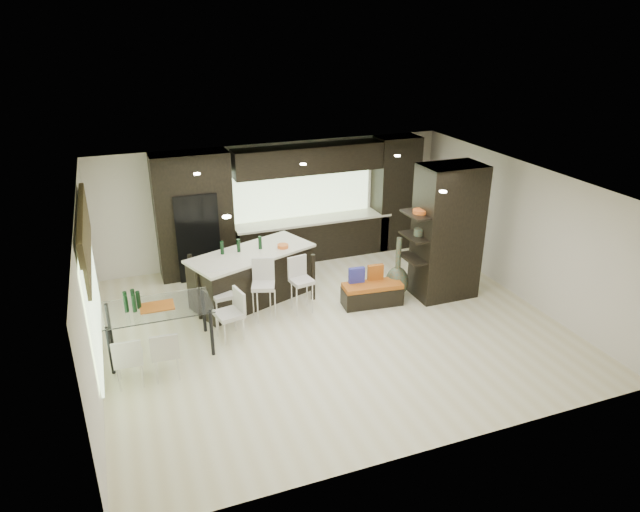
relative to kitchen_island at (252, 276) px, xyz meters
name	(u,v)px	position (x,y,z in m)	size (l,w,h in m)	color
ground	(331,325)	(1.08, -1.53, -0.51)	(8.00, 8.00, 0.00)	beige
back_wall	(275,202)	(1.08, 1.97, 0.84)	(8.00, 0.02, 2.70)	silver
left_wall	(89,294)	(-2.92, -1.53, 0.84)	(0.02, 7.00, 2.70)	silver
right_wall	(519,230)	(5.08, -1.53, 0.84)	(0.02, 7.00, 2.70)	silver
ceiling	(333,183)	(1.08, -1.53, 2.19)	(8.00, 7.00, 0.02)	white
window_left	(92,288)	(-2.88, -1.33, 0.84)	(0.04, 3.20, 1.90)	#B2D199
window_back	(301,191)	(1.68, 1.93, 1.04)	(3.40, 0.04, 1.20)	#B2D199
stone_accent	(84,234)	(-2.85, -1.33, 1.74)	(0.08, 3.00, 0.80)	brown
ceiling_spots	(327,181)	(1.08, -1.28, 2.17)	(4.00, 3.00, 0.02)	white
back_cabinetry	(301,203)	(1.58, 1.64, 0.84)	(6.80, 0.68, 2.70)	black
refrigerator	(196,234)	(-0.82, 1.59, 0.44)	(0.90, 0.68, 1.90)	black
partition_column	(447,232)	(3.68, -1.13, 0.84)	(1.20, 0.80, 2.70)	black
kitchen_island	(252,276)	(0.00, 0.00, 0.00)	(2.46, 1.06, 1.03)	black
stool_left	(223,304)	(-0.76, -0.81, -0.09)	(0.37, 0.37, 0.84)	beige
stool_mid	(264,296)	(0.00, -0.84, -0.05)	(0.41, 0.41, 0.93)	beige
stool_right	(302,290)	(0.76, -0.82, -0.07)	(0.39, 0.39, 0.88)	beige
bench	(372,294)	(2.14, -1.05, -0.29)	(1.17, 0.45, 0.45)	black
floor_vase	(398,267)	(2.77, -0.89, 0.12)	(0.46, 0.46, 1.26)	#434C37
dining_table	(160,329)	(-1.94, -1.33, -0.09)	(1.76, 0.99, 0.85)	white
chair_near	(166,355)	(-1.94, -2.11, -0.12)	(0.42, 0.42, 0.78)	beige
chair_far	(129,362)	(-2.49, -2.11, -0.12)	(0.43, 0.43, 0.79)	beige
chair_end	(229,317)	(-0.76, -1.33, -0.10)	(0.45, 0.45, 0.83)	beige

